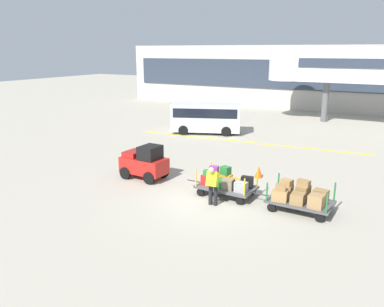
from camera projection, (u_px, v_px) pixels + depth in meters
The scene contains 10 objects.
ground_plane at pixel (208, 200), 15.08m from camera, with size 120.00×120.00×0.00m, color #A8A08E.
apron_lead_line at pixel (246, 142), 24.57m from camera, with size 15.27×0.20×0.01m, color yellow.
terminal_building at pixel (332, 79), 36.19m from camera, with size 44.04×2.51×6.18m.
jet_bridge at pixel (351, 66), 29.69m from camera, with size 14.12×3.00×5.86m.
baggage_tug at pixel (145, 163), 17.47m from camera, with size 2.14×1.29×1.58m.
baggage_cart_lead at pixel (225, 183), 15.49m from camera, with size 3.02×1.48×1.10m.
baggage_cart_middle at pixel (299, 197), 13.97m from camera, with size 3.02×1.48×1.11m.
baggage_handler at pixel (213, 184), 14.36m from camera, with size 0.44×0.46×1.56m.
shuttle_van at pixel (206, 116), 26.96m from camera, with size 5.16×3.50×2.10m.
safety_cone_near at pixel (259, 172), 17.72m from camera, with size 0.36×0.36×0.55m, color #EA590F.
Camera 1 is at (6.26, -12.62, 5.75)m, focal length 35.77 mm.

